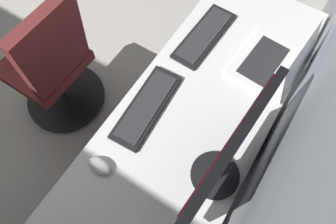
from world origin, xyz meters
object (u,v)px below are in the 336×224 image
Objects in this scene: monitor_primary at (225,157)px; mouse_main at (99,166)px; keyboard_spare at (204,35)px; office_chair at (54,70)px; laptop_leftmost at (277,62)px; drawer_pedestal at (204,127)px; keyboard_main at (146,106)px.

mouse_main is (0.22, -0.42, -0.24)m from monitor_primary.
office_chair is (0.48, -0.73, -0.28)m from keyboard_spare.
monitor_primary reaches higher than laptop_leftmost.
monitor_primary reaches higher than keyboard_spare.
laptop_leftmost is at bearing 148.68° from drawer_pedestal.
drawer_pedestal is 6.68× the size of mouse_main.
laptop_leftmost is at bearing 141.44° from keyboard_main.
keyboard_main is at bearing -46.31° from drawer_pedestal.
keyboard_main is at bearing -38.56° from laptop_leftmost.
mouse_main is 0.11× the size of office_chair.
monitor_primary is 1.53× the size of laptop_leftmost.
drawer_pedestal is 1.24× the size of monitor_primary.
keyboard_main is 0.50m from keyboard_spare.
keyboard_spare is (-0.50, 0.02, 0.00)m from keyboard_main.
keyboard_main is (0.51, -0.40, -0.04)m from laptop_leftmost.
keyboard_main is at bearing 88.85° from office_chair.
monitor_primary reaches higher than office_chair.
monitor_primary is at bearing 117.96° from mouse_main.
keyboard_spare is at bearing -88.64° from laptop_leftmost.
drawer_pedestal is 0.96m from office_chair.
drawer_pedestal is 0.74m from monitor_primary.
monitor_primary is at bearing 83.64° from office_chair.
keyboard_main is at bearing 178.50° from mouse_main.
laptop_leftmost is at bearing 153.78° from mouse_main.
office_chair is at bearing -91.15° from keyboard_main.
monitor_primary is (0.33, 0.18, 0.64)m from drawer_pedestal.
keyboard_spare is 0.92m from office_chair.
monitor_primary is 0.53m from mouse_main.
keyboard_spare is 0.44× the size of office_chair.
mouse_main is 0.83m from office_chair.
laptop_leftmost is at bearing -179.67° from monitor_primary.
keyboard_spare reaches higher than drawer_pedestal.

